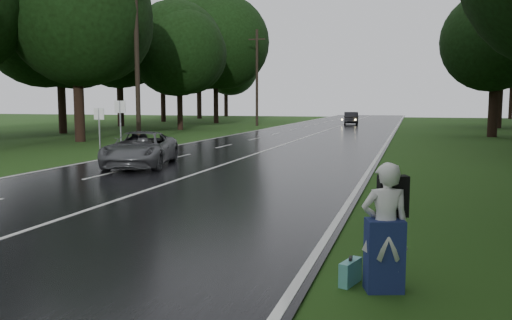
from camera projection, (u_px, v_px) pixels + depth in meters
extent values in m
plane|color=#214414|center=(2.00, 241.00, 9.64)|extent=(160.00, 160.00, 0.00)
cube|color=black|center=(275.00, 148.00, 28.66)|extent=(12.00, 140.00, 0.04)
cube|color=silver|center=(275.00, 147.00, 28.66)|extent=(0.12, 140.00, 0.01)
imported|color=#4B4C50|center=(140.00, 149.00, 20.43)|extent=(3.44, 5.29, 1.35)
imported|color=black|center=(351.00, 118.00, 56.50)|extent=(2.04, 4.39, 1.39)
imported|color=silver|center=(385.00, 227.00, 7.01)|extent=(0.75, 0.61, 1.79)
cube|color=navy|center=(384.00, 255.00, 7.05)|extent=(0.58, 0.47, 1.00)
cube|color=black|center=(393.00, 196.00, 7.18)|extent=(0.45, 0.33, 0.57)
cube|color=#52A09C|center=(350.00, 272.00, 7.35)|extent=(0.29, 0.51, 0.35)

